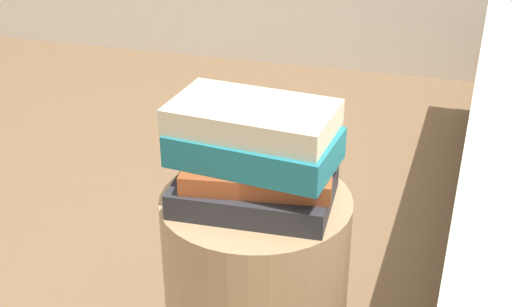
% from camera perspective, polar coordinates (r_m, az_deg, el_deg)
% --- Properties ---
extents(side_table, '(0.37, 0.37, 0.46)m').
position_cam_1_polar(side_table, '(1.51, 0.00, -11.16)').
color(side_table, tan).
rests_on(side_table, ground_plane).
extents(book_charcoal, '(0.30, 0.21, 0.05)m').
position_cam_1_polar(book_charcoal, '(1.36, -0.17, -2.90)').
color(book_charcoal, '#28282D').
rests_on(book_charcoal, side_table).
extents(book_rust, '(0.29, 0.22, 0.04)m').
position_cam_1_polar(book_rust, '(1.35, 0.35, -1.10)').
color(book_rust, '#994723').
rests_on(book_rust, book_charcoal).
extents(book_teal, '(0.31, 0.20, 0.06)m').
position_cam_1_polar(book_teal, '(1.32, -0.07, 0.50)').
color(book_teal, '#1E727F').
rests_on(book_teal, book_rust).
extents(book_cream, '(0.31, 0.20, 0.05)m').
position_cam_1_polar(book_cream, '(1.30, -0.32, 2.80)').
color(book_cream, beige).
rests_on(book_cream, book_teal).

